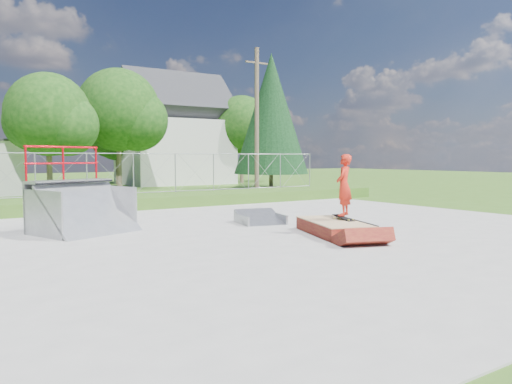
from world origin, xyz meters
TOP-DOWN VIEW (x-y plane):
  - ground at (0.00, 0.00)m, footprint 120.00×120.00m
  - concrete_pad at (0.00, 0.00)m, footprint 20.00×16.00m
  - grass_berm at (0.00, 9.50)m, footprint 24.00×3.00m
  - grind_box at (1.61, -0.66)m, footprint 2.06×2.90m
  - quarter_pipe at (-3.94, 3.37)m, footprint 3.01×2.79m
  - flat_bank_ramp at (1.18, 2.29)m, footprint 1.58×1.65m
  - skateboard at (1.98, -0.63)m, footprint 0.32×0.82m
  - skater at (1.98, -0.63)m, footprint 0.74×0.68m
  - chain_link_fence at (0.00, 10.50)m, footprint 20.00×0.06m
  - gable_house at (9.00, 26.00)m, footprint 8.40×6.08m
  - utility_pole at (7.50, 12.00)m, footprint 0.24×0.24m
  - tree_left_near at (-1.75, 17.83)m, footprint 4.76×4.48m
  - tree_center at (2.78, 19.81)m, footprint 5.44×5.12m
  - tree_right_far at (14.27, 23.82)m, footprint 5.10×4.80m
  - tree_back_mid at (5.21, 27.86)m, footprint 4.08×3.84m
  - conifer_tree at (12.00, 17.00)m, footprint 5.04×5.04m

SIDE VIEW (x-z plane):
  - ground at x=0.00m, z-range 0.00..0.00m
  - concrete_pad at x=0.00m, z-range 0.00..0.04m
  - grind_box at x=1.61m, z-range 0.00..0.39m
  - flat_bank_ramp at x=1.18m, z-range 0.00..0.40m
  - grass_berm at x=0.00m, z-range 0.00..0.50m
  - skateboard at x=1.98m, z-range 0.37..0.50m
  - quarter_pipe at x=-3.94m, z-range 0.00..2.43m
  - skater at x=1.98m, z-range 0.43..2.13m
  - chain_link_fence at x=0.00m, z-range 0.50..2.30m
  - tree_back_mid at x=5.21m, z-range 0.78..6.48m
  - gable_house at x=9.00m, z-range -0.63..8.31m
  - utility_pole at x=7.50m, z-range 0.00..8.00m
  - tree_left_near at x=-1.75m, z-range 0.91..7.56m
  - tree_right_far at x=14.27m, z-range 0.98..8.10m
  - tree_center at x=2.78m, z-range 1.05..8.65m
  - conifer_tree at x=12.00m, z-range 0.50..9.60m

